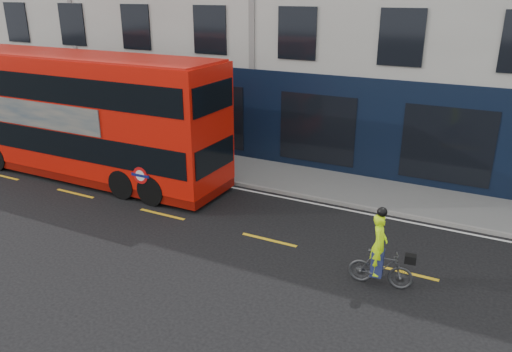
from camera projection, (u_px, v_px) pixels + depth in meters
The scene contains 7 objects.
ground at pixel (132, 232), 15.49m from camera, with size 120.00×120.00×0.00m, color black.
pavement at pixel (236, 169), 20.89m from camera, with size 60.00×3.00×0.12m, color slate.
kerb at pixel (217, 180), 19.63m from camera, with size 60.00×0.12×0.13m, color gray.
road_edge_line at pixel (213, 184), 19.41m from camera, with size 58.00×0.10×0.01m, color silver.
lane_dashes at pixel (162, 214), 16.74m from camera, with size 58.00×0.12×0.01m, color yellow, non-canonical shape.
bus at pixel (84, 116), 19.42m from camera, with size 12.03×2.82×4.84m.
cyclist at pixel (380, 260), 12.48m from camera, with size 1.66×0.64×2.15m.
Camera 1 is at (9.81, -10.59, 7.04)m, focal length 35.00 mm.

